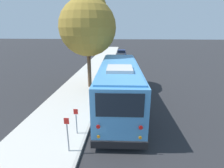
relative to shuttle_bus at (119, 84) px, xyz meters
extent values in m
plane|color=#28282B|center=(0.57, -0.33, -1.76)|extent=(160.00, 160.00, 0.00)
cube|color=beige|center=(0.57, 3.63, -1.69)|extent=(80.00, 3.93, 0.15)
cube|color=#AAA69D|center=(0.57, 1.60, -1.69)|extent=(80.00, 0.14, 0.15)
cube|color=#4C93D1|center=(0.00, 0.00, -0.11)|extent=(9.48, 2.85, 2.77)
cube|color=black|center=(0.00, 0.00, -1.35)|extent=(9.53, 2.90, 0.28)
cube|color=black|center=(0.00, 0.00, 0.50)|extent=(8.71, 2.91, 1.32)
cube|color=black|center=(4.72, 0.17, 0.50)|extent=(0.11, 2.20, 1.38)
cube|color=black|center=(-4.71, -0.17, 0.60)|extent=(0.10, 2.02, 1.05)
cube|color=black|center=(4.72, 0.17, 1.14)|extent=(0.11, 1.81, 0.22)
cube|color=#4C93D1|center=(0.00, 0.00, 1.32)|extent=(8.89, 2.60, 0.10)
cube|color=silver|center=(-1.67, -0.06, 1.44)|extent=(1.78, 1.49, 0.20)
cube|color=black|center=(4.75, 0.17, -1.31)|extent=(0.19, 2.54, 0.36)
cube|color=black|center=(-4.74, -0.17, -1.31)|extent=(0.19, 2.54, 0.36)
cylinder|color=red|center=(-4.82, 0.73, -0.38)|extent=(0.04, 0.18, 0.18)
cylinder|color=orange|center=(-4.82, 0.73, -0.88)|extent=(0.04, 0.14, 0.14)
cylinder|color=red|center=(-4.75, -1.08, -0.38)|extent=(0.04, 0.18, 0.18)
cylinder|color=orange|center=(-4.75, -1.08, -0.88)|extent=(0.04, 0.14, 0.14)
cube|color=white|center=(4.76, 1.01, -1.14)|extent=(0.05, 0.32, 0.18)
cube|color=white|center=(4.82, -0.67, -1.14)|extent=(0.05, 0.32, 0.18)
cube|color=black|center=(4.36, 1.57, 0.76)|extent=(0.06, 0.10, 0.24)
cylinder|color=black|center=(2.74, 1.21, -1.27)|extent=(1.00, 0.34, 0.99)
cylinder|color=slate|center=(2.74, 1.21, -1.27)|extent=(0.46, 0.34, 0.45)
cylinder|color=black|center=(2.82, -1.00, -1.27)|extent=(1.00, 0.34, 0.99)
cylinder|color=slate|center=(2.82, -1.00, -1.27)|extent=(0.46, 0.34, 0.45)
cylinder|color=black|center=(-2.67, 1.01, -1.27)|extent=(1.00, 0.34, 0.99)
cylinder|color=slate|center=(-2.67, 1.01, -1.27)|extent=(0.46, 0.34, 0.45)
cylinder|color=black|center=(-2.59, -1.20, -1.27)|extent=(1.00, 0.34, 0.99)
cylinder|color=slate|center=(-2.59, -1.20, -1.27)|extent=(0.46, 0.34, 0.45)
cube|color=silver|center=(12.45, 0.33, -1.27)|extent=(4.35, 1.89, 0.65)
cube|color=black|center=(12.33, 0.34, -0.71)|extent=(2.09, 1.55, 0.48)
cube|color=silver|center=(12.33, 0.34, -0.47)|extent=(2.01, 1.51, 0.05)
cube|color=black|center=(14.60, 0.23, -1.50)|extent=(0.16, 1.62, 0.20)
cube|color=black|center=(10.29, 0.44, -1.50)|extent=(0.16, 1.62, 0.20)
cylinder|color=black|center=(13.83, 1.03, -1.43)|extent=(0.67, 0.23, 0.66)
cylinder|color=slate|center=(13.83, 1.03, -1.43)|extent=(0.31, 0.23, 0.30)
cylinder|color=black|center=(13.76, -0.49, -1.43)|extent=(0.67, 0.23, 0.66)
cylinder|color=slate|center=(13.76, -0.49, -1.43)|extent=(0.31, 0.23, 0.30)
cylinder|color=black|center=(11.13, 1.16, -1.43)|extent=(0.67, 0.23, 0.66)
cylinder|color=slate|center=(11.13, 1.16, -1.43)|extent=(0.31, 0.23, 0.30)
cylinder|color=black|center=(11.06, -0.36, -1.43)|extent=(0.67, 0.23, 0.66)
cylinder|color=slate|center=(11.06, -0.36, -1.43)|extent=(0.31, 0.23, 0.30)
cube|color=black|center=(18.24, 0.38, -1.30)|extent=(4.27, 1.83, 0.62)
cube|color=black|center=(18.13, 0.38, -0.75)|extent=(2.05, 1.51, 0.48)
cube|color=black|center=(18.13, 0.38, -0.51)|extent=(1.97, 1.47, 0.05)
cube|color=black|center=(20.36, 0.48, -1.51)|extent=(0.15, 1.60, 0.20)
cube|color=black|center=(16.12, 0.29, -1.51)|extent=(0.15, 1.60, 0.20)
cylinder|color=black|center=(19.53, 1.19, -1.45)|extent=(0.63, 0.23, 0.62)
cylinder|color=slate|center=(19.53, 1.19, -1.45)|extent=(0.29, 0.23, 0.28)
cylinder|color=black|center=(19.60, -0.30, -1.45)|extent=(0.63, 0.23, 0.62)
cylinder|color=slate|center=(19.60, -0.30, -1.45)|extent=(0.29, 0.23, 0.28)
cylinder|color=black|center=(16.88, 1.07, -1.45)|extent=(0.63, 0.23, 0.62)
cylinder|color=slate|center=(16.88, 1.07, -1.45)|extent=(0.29, 0.23, 0.28)
cylinder|color=black|center=(16.95, -0.42, -1.45)|extent=(0.63, 0.23, 0.62)
cylinder|color=slate|center=(16.95, -0.42, -1.45)|extent=(0.29, 0.23, 0.28)
cube|color=#19234C|center=(23.86, 0.32, -1.29)|extent=(4.24, 1.73, 0.63)
cube|color=black|center=(23.75, 0.32, -0.73)|extent=(2.02, 1.48, 0.48)
cube|color=#19234C|center=(23.75, 0.32, -0.49)|extent=(1.94, 1.44, 0.05)
cube|color=black|center=(25.99, 0.30, -1.50)|extent=(0.10, 1.63, 0.20)
cube|color=black|center=(21.73, 0.34, -1.50)|extent=(0.10, 1.63, 0.20)
cylinder|color=black|center=(25.20, 1.07, -1.44)|extent=(0.64, 0.21, 0.64)
cylinder|color=slate|center=(25.20, 1.07, -1.44)|extent=(0.29, 0.22, 0.29)
cylinder|color=black|center=(25.19, -0.46, -1.44)|extent=(0.64, 0.21, 0.64)
cylinder|color=slate|center=(25.19, -0.46, -1.44)|extent=(0.29, 0.22, 0.29)
cylinder|color=black|center=(22.54, 1.10, -1.44)|extent=(0.64, 0.21, 0.64)
cylinder|color=slate|center=(22.54, 1.10, -1.44)|extent=(0.29, 0.22, 0.29)
cylinder|color=black|center=(22.52, -0.43, -1.44)|extent=(0.64, 0.21, 0.64)
cylinder|color=slate|center=(22.52, -0.43, -1.44)|extent=(0.29, 0.22, 0.29)
cylinder|color=brown|center=(4.15, 2.89, 0.18)|extent=(0.33, 0.33, 3.59)
sphere|color=olive|center=(4.15, 2.89, 3.68)|extent=(4.87, 4.87, 4.87)
sphere|color=#A58431|center=(4.76, 2.89, 5.26)|extent=(3.16, 3.16, 3.16)
cylinder|color=gray|center=(-4.91, 2.07, -0.93)|extent=(0.06, 0.06, 1.37)
cube|color=red|center=(-4.91, 2.07, -0.11)|extent=(0.02, 0.22, 0.28)
cylinder|color=gray|center=(-3.52, 2.07, -1.06)|extent=(0.06, 0.06, 1.11)
cube|color=red|center=(-3.52, 2.07, -0.37)|extent=(0.02, 0.22, 0.28)
cylinder|color=red|center=(6.92, 2.00, -1.29)|extent=(0.22, 0.22, 0.65)
sphere|color=red|center=(6.92, 2.00, -0.90)|extent=(0.20, 0.20, 0.20)
camera|label=1|loc=(-11.29, -0.33, 3.63)|focal=28.00mm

